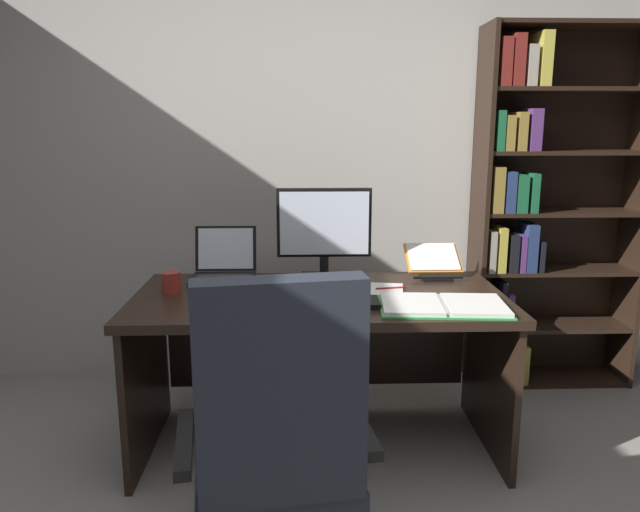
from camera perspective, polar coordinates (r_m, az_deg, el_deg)
The scene contains 13 objects.
wall_back at distance 3.51m, azimuth -0.26°, elevation 10.43°, with size 5.65×0.12×2.71m, color #B2ADA3.
desk at distance 2.81m, azimuth -0.13°, elevation -7.09°, with size 1.64×0.81×0.74m.
bookshelf at distance 3.58m, azimuth 19.99°, elevation 3.96°, with size 0.91×0.30×2.00m.
office_chair at distance 1.94m, azimuth -4.00°, elevation -19.25°, with size 0.66×0.60×1.07m.
monitor at distance 2.89m, azimuth 0.40°, elevation 2.10°, with size 0.46×0.16×0.44m.
laptop at distance 2.95m, azimuth -9.10°, elevation -1.21°, with size 0.30×0.30×0.24m.
keyboard at distance 2.50m, azimuth 0.82°, elevation -4.47°, with size 0.42×0.15×0.02m, color black.
computer_mouse at distance 2.50m, azimuth -6.08°, elevation -4.34°, with size 0.06×0.10×0.04m, color black.
reading_stand_with_book at distance 3.04m, azimuth 10.71°, elevation -0.52°, with size 0.27×0.25×0.15m.
open_binder at distance 2.52m, azimuth 11.61°, elevation -4.61°, with size 0.54×0.35×0.02m.
notepad at distance 2.74m, azimuth 6.30°, elevation -3.21°, with size 0.15×0.21×0.01m, color silver.
pen at distance 2.74m, azimuth 6.72°, elevation -3.02°, with size 0.01×0.01×0.14m, color maroon.
coffee_mug at distance 2.77m, azimuth -13.94°, elevation -2.44°, with size 0.09×0.09×0.09m, color maroon.
Camera 1 is at (-0.10, -1.47, 1.47)m, focal length 33.72 mm.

